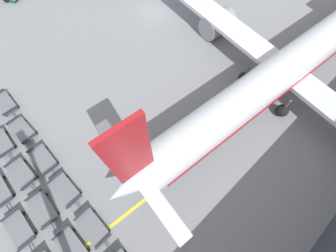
{
  "coord_description": "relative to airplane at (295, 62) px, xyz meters",
  "views": [
    {
      "loc": [
        21.3,
        -17.29,
        20.75
      ],
      "look_at": [
        14.39,
        -10.83,
        1.32
      ],
      "focal_mm": 24.0,
      "sensor_mm": 36.0,
      "label": 1
    }
  ],
  "objects": [
    {
      "name": "ground_plane",
      "position": [
        -18.53,
        -2.87,
        -3.16
      ],
      "size": [
        500.0,
        500.0,
        0.0
      ],
      "primitive_type": "plane",
      "color": "gray"
    },
    {
      "name": "airplane",
      "position": [
        0.0,
        0.0,
        0.0
      ],
      "size": [
        40.18,
        44.45,
        12.25
      ],
      "color": "silver",
      "rests_on": "ground_plane"
    },
    {
      "name": "baggage_dolly_row_near_col_d",
      "position": [
        -5.87,
        -28.79,
        -2.68
      ],
      "size": [
        3.74,
        1.65,
        0.92
      ],
      "color": "slate",
      "rests_on": "ground_plane"
    },
    {
      "name": "baggage_dolly_row_mid_a_col_b",
      "position": [
        -14.15,
        -26.46,
        -2.68
      ],
      "size": [
        3.77,
        1.72,
        0.92
      ],
      "color": "slate",
      "rests_on": "ground_plane"
    },
    {
      "name": "baggage_dolly_row_mid_a_col_c",
      "position": [
        -10.04,
        -26.46,
        -2.68
      ],
      "size": [
        3.78,
        1.76,
        0.92
      ],
      "color": "slate",
      "rests_on": "ground_plane"
    },
    {
      "name": "baggage_dolly_row_mid_a_col_d",
      "position": [
        -5.97,
        -26.6,
        -2.68
      ],
      "size": [
        3.77,
        1.73,
        0.92
      ],
      "color": "slate",
      "rests_on": "ground_plane"
    },
    {
      "name": "baggage_dolly_row_mid_a_col_e",
      "position": [
        -1.82,
        -26.36,
        -2.68
      ],
      "size": [
        3.77,
        1.73,
        0.92
      ],
      "color": "slate",
      "rests_on": "ground_plane"
    },
    {
      "name": "baggage_dolly_row_mid_b_col_a",
      "position": [
        -18.16,
        -24.19,
        -2.68
      ],
      "size": [
        3.75,
        1.67,
        0.92
      ],
      "color": "slate",
      "rests_on": "ground_plane"
    },
    {
      "name": "baggage_dolly_row_mid_b_col_b",
      "position": [
        -14.02,
        -24.35,
        -2.68
      ],
      "size": [
        3.79,
        1.78,
        0.92
      ],
      "color": "slate",
      "rests_on": "ground_plane"
    },
    {
      "name": "baggage_dolly_row_mid_b_col_c",
      "position": [
        -9.89,
        -24.34,
        -2.68
      ],
      "size": [
        3.75,
        1.67,
        0.92
      ],
      "color": "slate",
      "rests_on": "ground_plane"
    },
    {
      "name": "baggage_dolly_row_mid_b_col_d",
      "position": [
        -6.06,
        -24.34,
        -2.68
      ],
      "size": [
        3.78,
        1.74,
        0.92
      ],
      "color": "slate",
      "rests_on": "ground_plane"
    },
    {
      "name": "baggage_dolly_row_mid_b_col_e",
      "position": [
        -1.86,
        -24.3,
        -2.68
      ],
      "size": [
        3.76,
        1.71,
        0.92
      ],
      "color": "slate",
      "rests_on": "ground_plane"
    },
    {
      "name": "stand_guidance_stripe",
      "position": [
        0.2,
        -9.53,
        -3.15
      ],
      "size": [
        3.73,
        38.74,
        0.01
      ],
      "color": "yellow",
      "rests_on": "ground_plane"
    }
  ]
}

